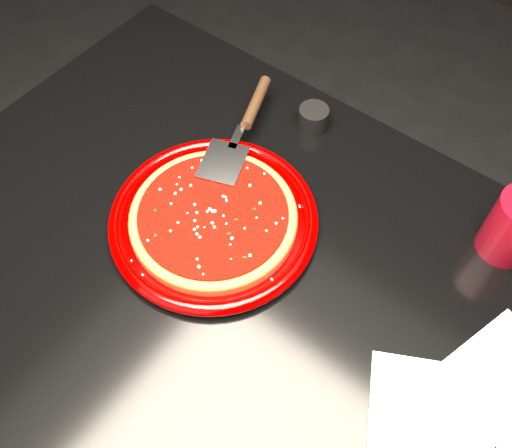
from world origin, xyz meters
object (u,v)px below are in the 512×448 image
Objects in this scene: pizza_server at (242,129)px; ramekin at (313,118)px; plate at (214,220)px; table at (262,378)px.

pizza_server is 0.13m from ramekin.
plate is 0.17m from pizza_server.
plate is at bearing 159.83° from table.
table is 0.41m from plate.
table is 0.51m from pizza_server.
pizza_server is at bearing 113.09° from plate.
table is at bearing -65.51° from pizza_server.
pizza_server is at bearing 134.57° from table.
plate is at bearing -86.99° from pizza_server.
ramekin is (0.00, 0.27, 0.01)m from plate.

